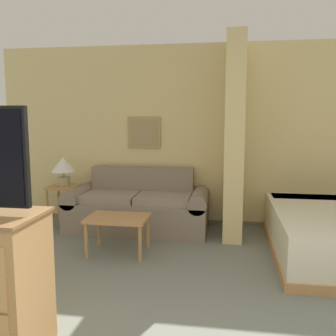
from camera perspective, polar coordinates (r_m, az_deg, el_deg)
wall_back at (r=5.48m, az=8.76°, el=4.79°), size 6.75×0.16×2.60m
wall_partition_pillar at (r=4.98m, az=10.02°, el=4.54°), size 0.24×0.88×2.60m
couch at (r=5.29m, az=-4.55°, el=-6.03°), size 1.95×0.84×0.85m
coffee_table at (r=4.38m, az=-7.64°, el=-8.05°), size 0.69×0.50×0.44m
side_table at (r=5.62m, az=-15.52°, el=-3.69°), size 0.42×0.42×0.59m
table_lamp at (r=5.56m, az=-15.67°, el=0.21°), size 0.34×0.34×0.42m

